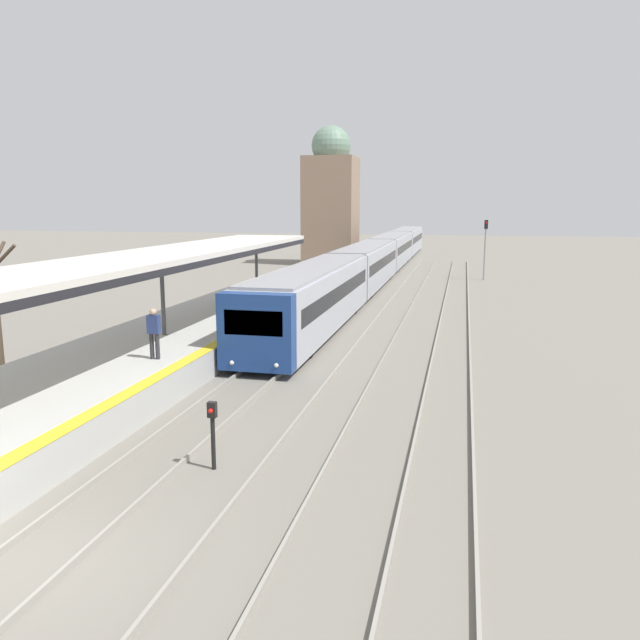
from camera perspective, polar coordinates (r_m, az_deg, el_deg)
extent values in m
plane|color=slate|center=(12.07, -25.62, -20.16)|extent=(240.00, 240.00, 0.00)
cube|color=gray|center=(11.64, -22.69, -20.70)|extent=(0.07, 120.00, 0.15)
cube|color=gray|center=(10.78, -13.97, -22.87)|extent=(0.07, 120.00, 0.15)
cube|color=gray|center=(10.30, -6.13, -24.37)|extent=(0.07, 120.00, 0.15)
cube|color=gray|center=(9.94, 5.14, -25.78)|extent=(0.07, 120.00, 0.15)
cube|color=gray|center=(9.90, 14.35, -26.27)|extent=(0.07, 120.00, 0.15)
cube|color=beige|center=(24.42, -14.35, 5.77)|extent=(4.00, 27.91, 0.20)
cube|color=black|center=(23.61, -10.08, 5.25)|extent=(0.08, 27.91, 0.24)
cylinder|color=#47474C|center=(24.59, -14.19, 2.09)|extent=(0.16, 0.16, 2.97)
cylinder|color=#47474C|center=(34.82, -5.83, 4.74)|extent=(0.16, 0.16, 2.97)
cylinder|color=#2D2D33|center=(20.98, -15.12, -2.31)|extent=(0.14, 0.14, 0.85)
cylinder|color=#2D2D33|center=(20.89, -14.64, -2.34)|extent=(0.14, 0.14, 0.85)
cube|color=navy|center=(20.79, -14.97, -0.38)|extent=(0.40, 0.22, 0.60)
sphere|color=tan|center=(20.72, -15.02, 0.72)|extent=(0.22, 0.22, 0.22)
cube|color=navy|center=(21.64, -5.82, -1.10)|extent=(2.68, 0.70, 2.71)
cube|color=black|center=(21.26, -6.12, -0.28)|extent=(2.09, 0.04, 0.87)
sphere|color=#EFEACC|center=(21.83, -8.06, -3.89)|extent=(0.16, 0.16, 0.16)
sphere|color=#EFEACC|center=(21.32, -4.01, -4.16)|extent=(0.16, 0.16, 0.16)
cube|color=#A8ADB7|center=(29.58, -0.61, 2.07)|extent=(2.68, 16.07, 2.71)
cube|color=gray|center=(29.41, -0.62, 4.80)|extent=(2.36, 15.75, 0.12)
cube|color=black|center=(29.54, -0.62, 2.65)|extent=(2.70, 14.79, 0.70)
cylinder|color=black|center=(25.19, -5.92, -2.42)|extent=(0.12, 0.70, 0.70)
cylinder|color=black|center=(24.56, -0.88, -2.69)|extent=(0.12, 0.70, 0.70)
cylinder|color=black|center=(35.06, -0.42, 1.29)|extent=(0.12, 0.70, 0.70)
cylinder|color=black|center=(34.61, 3.25, 1.16)|extent=(0.12, 0.70, 0.70)
cube|color=#A8ADB7|center=(45.59, 4.24, 5.01)|extent=(2.68, 16.07, 2.71)
cube|color=gray|center=(45.48, 4.26, 6.79)|extent=(2.36, 15.75, 0.12)
cube|color=black|center=(45.57, 4.24, 5.39)|extent=(2.70, 14.79, 0.70)
cylinder|color=black|center=(40.83, 1.52, 2.60)|extent=(0.12, 0.70, 0.70)
cylinder|color=black|center=(40.44, 4.68, 2.49)|extent=(0.12, 0.70, 0.70)
cylinder|color=black|center=(51.03, 3.85, 4.16)|extent=(0.12, 0.70, 0.70)
cylinder|color=black|center=(50.73, 6.40, 4.08)|extent=(0.12, 0.70, 0.70)
cube|color=#A8ADB7|center=(61.82, 6.57, 6.41)|extent=(2.68, 16.07, 2.71)
cube|color=gray|center=(61.74, 6.60, 7.72)|extent=(2.36, 15.75, 0.12)
cube|color=black|center=(61.80, 6.58, 6.68)|extent=(2.70, 14.79, 0.70)
cylinder|color=black|center=(56.91, 4.81, 4.80)|extent=(0.12, 0.70, 0.70)
cylinder|color=black|center=(56.64, 7.10, 4.73)|extent=(0.12, 0.70, 0.70)
cylinder|color=black|center=(67.23, 6.09, 5.65)|extent=(0.12, 0.70, 0.70)
cylinder|color=black|center=(66.99, 8.03, 5.59)|extent=(0.12, 0.70, 0.70)
cube|color=#A8ADB7|center=(78.13, 7.94, 7.21)|extent=(2.68, 16.07, 2.71)
cube|color=gray|center=(78.07, 7.97, 8.25)|extent=(2.36, 15.75, 0.12)
cube|color=black|center=(78.12, 7.95, 7.43)|extent=(2.70, 14.79, 0.70)
cylinder|color=black|center=(73.14, 6.66, 6.03)|extent=(0.12, 0.70, 0.70)
cylinder|color=black|center=(72.93, 8.44, 5.97)|extent=(0.12, 0.70, 0.70)
cylinder|color=black|center=(83.51, 7.46, 6.55)|extent=(0.12, 0.70, 0.70)
cylinder|color=black|center=(83.32, 9.02, 6.51)|extent=(0.12, 0.70, 0.70)
cylinder|color=black|center=(14.62, -9.74, -11.06)|extent=(0.10, 0.10, 1.24)
cube|color=black|center=(14.35, -9.84, -8.08)|extent=(0.20, 0.14, 0.36)
sphere|color=red|center=(14.27, -9.98, -8.19)|extent=(0.11, 0.11, 0.11)
cylinder|color=gray|center=(51.65, 14.85, 6.18)|extent=(0.14, 0.14, 4.77)
cube|color=black|center=(51.55, 14.95, 8.44)|extent=(0.28, 0.20, 0.70)
sphere|color=red|center=(51.43, 14.97, 8.59)|extent=(0.14, 0.14, 0.14)
cube|color=#89705B|center=(63.51, 1.00, 9.91)|extent=(5.03, 5.03, 10.63)
sphere|color=slate|center=(63.76, 1.02, 15.65)|extent=(3.87, 3.87, 3.87)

